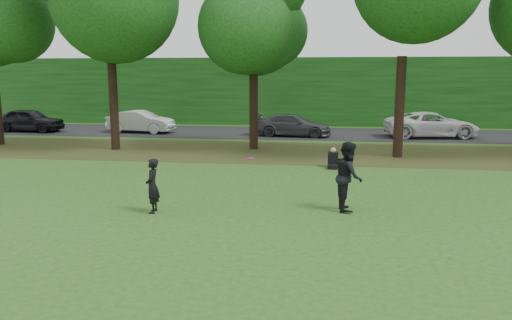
# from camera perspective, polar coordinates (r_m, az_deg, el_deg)

# --- Properties ---
(ground) EXTENTS (120.00, 120.00, 0.00)m
(ground) POSITION_cam_1_polar(r_m,az_deg,el_deg) (11.98, 4.73, -8.94)
(ground) COLOR #274F18
(ground) RESTS_ON ground
(leaf_litter) EXTENTS (60.00, 7.00, 0.01)m
(leaf_litter) POSITION_cam_1_polar(r_m,az_deg,el_deg) (24.64, 6.36, 0.84)
(leaf_litter) COLOR #3E2B16
(leaf_litter) RESTS_ON ground
(street) EXTENTS (70.00, 7.00, 0.02)m
(street) POSITION_cam_1_polar(r_m,az_deg,el_deg) (32.56, 6.72, 3.04)
(street) COLOR black
(street) RESTS_ON ground
(far_hedge) EXTENTS (70.00, 3.00, 5.00)m
(far_hedge) POSITION_cam_1_polar(r_m,az_deg,el_deg) (38.36, 6.97, 7.80)
(far_hedge) COLOR #124112
(far_hedge) RESTS_ON ground
(player_left) EXTENTS (0.44, 0.60, 1.53)m
(player_left) POSITION_cam_1_polar(r_m,az_deg,el_deg) (14.20, -11.75, -2.90)
(player_left) COLOR black
(player_left) RESTS_ON ground
(player_right) EXTENTS (0.80, 1.00, 1.97)m
(player_right) POSITION_cam_1_polar(r_m,az_deg,el_deg) (14.35, 10.51, -1.83)
(player_right) COLOR black
(player_right) RESTS_ON ground
(parked_cars) EXTENTS (38.48, 3.61, 1.53)m
(parked_cars) POSITION_cam_1_polar(r_m,az_deg,el_deg) (31.35, 5.13, 4.18)
(parked_cars) COLOR black
(parked_cars) RESTS_ON street
(frisbee) EXTENTS (0.37, 0.36, 0.12)m
(frisbee) POSITION_cam_1_polar(r_m,az_deg,el_deg) (13.83, -0.85, 0.16)
(frisbee) COLOR #EB139C
(frisbee) RESTS_ON ground
(seated_person) EXTENTS (0.45, 0.75, 0.83)m
(seated_person) POSITION_cam_1_polar(r_m,az_deg,el_deg) (20.84, 8.78, -0.02)
(seated_person) COLOR black
(seated_person) RESTS_ON ground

